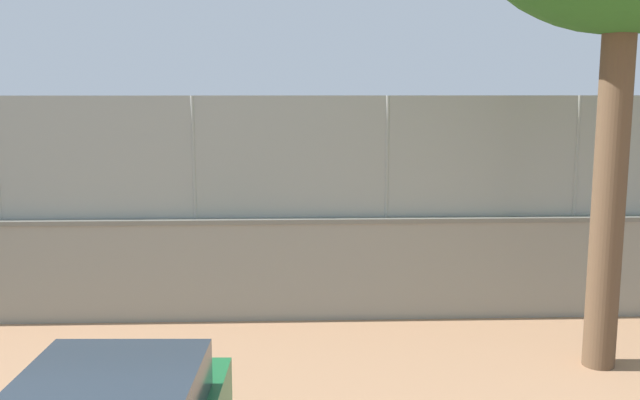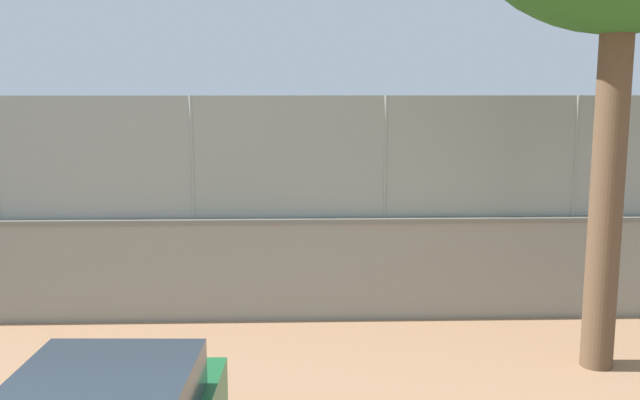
{
  "view_description": "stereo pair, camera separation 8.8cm",
  "coord_description": "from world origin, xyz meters",
  "px_view_note": "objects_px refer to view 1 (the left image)",
  "views": [
    {
      "loc": [
        0.53,
        25.49,
        3.99
      ],
      "look_at": [
        0.32,
        7.55,
        1.13
      ],
      "focal_mm": 39.43,
      "sensor_mm": 36.0,
      "label": 1
    },
    {
      "loc": [
        0.44,
        25.49,
        3.99
      ],
      "look_at": [
        0.32,
        7.55,
        1.13
      ],
      "focal_mm": 39.43,
      "sensor_mm": 36.0,
      "label": 2
    }
  ],
  "objects_px": {
    "player_at_service_line": "(260,165)",
    "spare_ball_by_wall": "(612,289)",
    "courtside_bench": "(620,266)",
    "player_near_wall_returning": "(371,214)",
    "sports_ball": "(252,174)"
  },
  "relations": [
    {
      "from": "player_at_service_line",
      "to": "spare_ball_by_wall",
      "type": "bearing_deg",
      "value": 119.63
    },
    {
      "from": "player_at_service_line",
      "to": "courtside_bench",
      "type": "relative_size",
      "value": 1.06
    },
    {
      "from": "player_at_service_line",
      "to": "spare_ball_by_wall",
      "type": "xyz_separation_m",
      "value": [
        -7.96,
        14.0,
        -0.95
      ]
    },
    {
      "from": "sports_ball",
      "to": "player_at_service_line",
      "type": "bearing_deg",
      "value": -94.13
    },
    {
      "from": "spare_ball_by_wall",
      "to": "player_at_service_line",
      "type": "bearing_deg",
      "value": -60.37
    },
    {
      "from": "player_at_service_line",
      "to": "player_near_wall_returning",
      "type": "distance_m",
      "value": 10.84
    },
    {
      "from": "player_near_wall_returning",
      "to": "sports_ball",
      "type": "distance_m",
      "value": 8.89
    },
    {
      "from": "player_at_service_line",
      "to": "player_near_wall_returning",
      "type": "height_order",
      "value": "player_at_service_line"
    },
    {
      "from": "sports_ball",
      "to": "courtside_bench",
      "type": "distance_m",
      "value": 14.29
    },
    {
      "from": "spare_ball_by_wall",
      "to": "courtside_bench",
      "type": "height_order",
      "value": "courtside_bench"
    },
    {
      "from": "courtside_bench",
      "to": "player_at_service_line",
      "type": "bearing_deg",
      "value": -59.19
    },
    {
      "from": "player_near_wall_returning",
      "to": "courtside_bench",
      "type": "distance_m",
      "value": 5.87
    },
    {
      "from": "player_near_wall_returning",
      "to": "spare_ball_by_wall",
      "type": "bearing_deg",
      "value": 140.22
    },
    {
      "from": "sports_ball",
      "to": "spare_ball_by_wall",
      "type": "xyz_separation_m",
      "value": [
        -8.12,
        11.84,
        -0.88
      ]
    },
    {
      "from": "sports_ball",
      "to": "player_near_wall_returning",
      "type": "bearing_deg",
      "value": 114.16
    }
  ]
}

